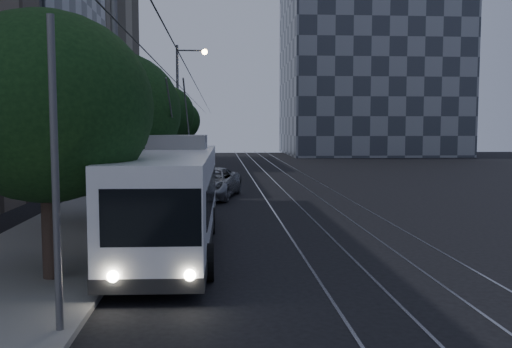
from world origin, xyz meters
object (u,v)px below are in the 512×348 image
Objects in this scene: pickup_silver at (209,183)px; car_white_a at (211,179)px; car_white_b at (201,169)px; streetlamp_near at (130,46)px; car_white_c at (197,166)px; car_white_d at (203,162)px; trolleybus at (172,198)px; streetlamp_far at (183,98)px.

pickup_silver is 1.62× the size of car_white_a.
streetlamp_near is at bearing -94.95° from car_white_b.
car_white_c is at bearing 106.57° from pickup_silver.
car_white_a is at bearing 101.31° from pickup_silver.
car_white_b is 27.02m from streetlamp_near.
streetlamp_near reaches higher than car_white_d.
streetlamp_far is (-1.19, 26.86, 4.43)m from trolleybus.
streetlamp_far is (-1.39, -5.97, 5.42)m from car_white_d.
pickup_silver is (1.01, 12.64, -0.84)m from trolleybus.
car_white_b is (-0.80, 12.11, -0.19)m from pickup_silver.
car_white_a is at bearing -86.15° from car_white_b.
car_white_a is at bearing -93.60° from car_white_c.
pickup_silver is 0.57× the size of streetlamp_near.
car_white_c is (-1.20, 10.04, 0.12)m from car_white_a.
pickup_silver is at bearing -107.11° from car_white_a.
car_white_d is at bearing 104.21° from pickup_silver.
pickup_silver is 4.21m from car_white_a.
streetlamp_near is at bearing -112.91° from car_white_a.
pickup_silver is 15.42m from streetlamp_near.
car_white_d is at bearing 76.16° from car_white_c.
car_white_d is 8.18m from streetlamp_far.
pickup_silver is 20.20m from car_white_d.
car_white_d is at bearing 87.73° from car_white_b.
trolleybus is at bearing -100.12° from car_white_c.
car_white_c reaches higher than car_white_a.
car_white_a is 0.81× the size of car_white_c.
streetlamp_far is at bearing 171.24° from car_white_c.
trolleybus is 3.32× the size of car_white_a.
car_white_b is 8.07m from car_white_d.
car_white_c is at bearing 80.34° from car_white_a.
streetlamp_far reaches higher than pickup_silver.
car_white_a is (1.05, 16.85, -1.04)m from trolleybus.
pickup_silver reaches higher than car_white_c.
car_white_c is at bearing 91.44° from trolleybus.
trolleybus is 16.91m from car_white_a.
car_white_c is at bearing -91.69° from car_white_d.
streetlamp_far is (-1.04, -0.03, 5.35)m from car_white_c.
streetlamp_near is (-1.23, -34.48, 5.55)m from car_white_d.
streetlamp_far reaches higher than car_white_b.
car_white_b is at bearing 79.64° from car_white_a.
streetlamp_near reaches higher than car_white_a.
car_white_d is 34.94m from streetlamp_near.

